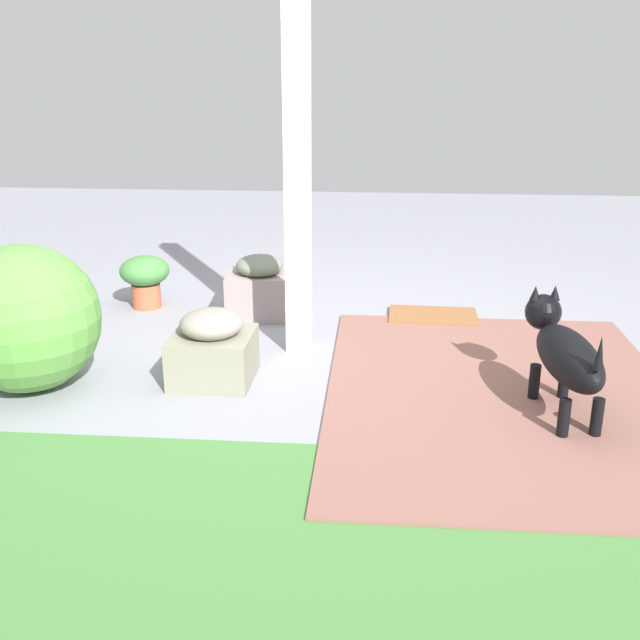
% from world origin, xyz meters
% --- Properties ---
extents(ground_plane, '(12.00, 12.00, 0.00)m').
position_xyz_m(ground_plane, '(0.00, 0.00, 0.00)').
color(ground_plane, gray).
extents(brick_path, '(1.80, 2.40, 0.02)m').
position_xyz_m(brick_path, '(-0.93, 0.40, 0.01)').
color(brick_path, '#87584D').
rests_on(brick_path, ground).
extents(porch_pillar, '(0.14, 0.14, 2.36)m').
position_xyz_m(porch_pillar, '(0.19, -0.20, 1.18)').
color(porch_pillar, white).
rests_on(porch_pillar, ground).
extents(stone_planter_nearest, '(0.46, 0.39, 0.43)m').
position_xyz_m(stone_planter_nearest, '(0.52, -0.77, 0.20)').
color(stone_planter_nearest, gray).
rests_on(stone_planter_nearest, ground).
extents(stone_planter_mid, '(0.44, 0.42, 0.40)m').
position_xyz_m(stone_planter_mid, '(0.60, 0.32, 0.19)').
color(stone_planter_mid, gray).
rests_on(stone_planter_mid, ground).
extents(round_shrub, '(0.77, 0.77, 0.77)m').
position_xyz_m(round_shrub, '(1.54, 0.49, 0.39)').
color(round_shrub, '#59933F').
rests_on(round_shrub, ground).
extents(terracotta_pot_broad, '(0.34, 0.34, 0.37)m').
position_xyz_m(terracotta_pot_broad, '(1.36, -0.91, 0.23)').
color(terracotta_pot_broad, '#B45939').
rests_on(terracotta_pot_broad, ground).
extents(dog, '(0.31, 0.82, 0.56)m').
position_xyz_m(dog, '(-1.18, 0.58, 0.32)').
color(dog, black).
rests_on(dog, ground).
extents(doormat, '(0.60, 0.38, 0.03)m').
position_xyz_m(doormat, '(-0.65, -0.83, 0.01)').
color(doormat, brown).
rests_on(doormat, ground).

